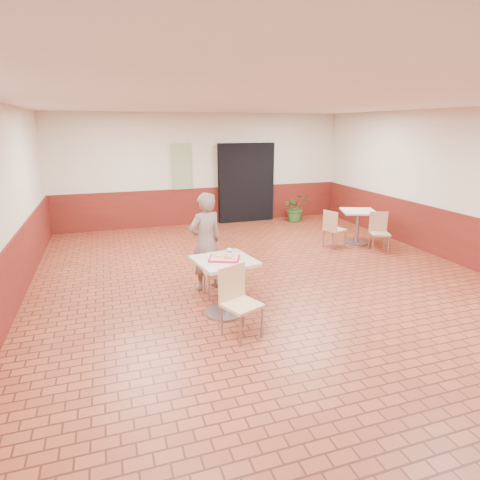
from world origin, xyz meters
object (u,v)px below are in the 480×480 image
object	(u,v)px
chair_main_back	(217,271)
second_table	(358,221)
potted_plant	(296,208)
serving_tray	(224,258)
main_table	(225,277)
chair_second_left	(333,227)
customer	(206,242)
long_john_donut	(228,257)
chair_main_front	(238,298)
paper_cup	(229,251)
ring_donut	(218,255)
chair_second_front	(379,229)

from	to	relation	value
chair_main_back	second_table	distance (m)	4.39
second_table	potted_plant	size ratio (longest dim) A/B	0.98
serving_tray	main_table	bearing A→B (deg)	0.00
chair_second_left	customer	bearing A→B (deg)	93.51
customer	potted_plant	size ratio (longest dim) A/B	2.06
serving_tray	long_john_donut	distance (m)	0.07
chair_main_back	chair_second_left	size ratio (longest dim) A/B	0.95
main_table	serving_tray	size ratio (longest dim) A/B	1.99
chair_main_front	second_table	xyz separation A→B (m)	(3.98, 3.19, 0.00)
paper_cup	chair_second_left	size ratio (longest dim) A/B	0.11
ring_donut	long_john_donut	size ratio (longest dim) A/B	0.71
serving_tray	second_table	distance (m)	4.73
second_table	chair_main_front	bearing A→B (deg)	-141.27
chair_second_front	chair_second_left	bearing A→B (deg)	171.43
long_john_donut	paper_cup	distance (m)	0.17
chair_main_front	chair_second_left	world-z (taller)	chair_main_front
chair_main_back	long_john_donut	distance (m)	0.76
serving_tray	ring_donut	world-z (taller)	ring_donut
chair_main_back	chair_second_front	xyz separation A→B (m)	(4.03, 1.35, 0.02)
chair_main_back	potted_plant	distance (m)	5.70
main_table	customer	size ratio (longest dim) A/B	0.51
long_john_donut	second_table	bearing A→B (deg)	33.49
chair_main_back	ring_donut	bearing A→B (deg)	77.43
chair_main_front	chair_second_left	size ratio (longest dim) A/B	1.10
ring_donut	chair_second_left	xyz separation A→B (m)	(3.30, 2.35, -0.41)
chair_main_front	ring_donut	size ratio (longest dim) A/B	8.79
serving_tray	customer	bearing A→B (deg)	91.46
paper_cup	potted_plant	distance (m)	6.06
chair_main_front	ring_donut	distance (m)	0.81
main_table	chair_main_back	bearing A→B (deg)	85.01
second_table	chair_second_front	size ratio (longest dim) A/B	0.92
paper_cup	chair_second_front	distance (m)	4.39
potted_plant	chair_main_back	bearing A→B (deg)	-128.50
chair_main_front	customer	bearing A→B (deg)	68.06
ring_donut	chair_second_left	distance (m)	4.07
chair_main_front	chair_second_front	world-z (taller)	chair_main_front
chair_main_front	second_table	bearing A→B (deg)	16.18
long_john_donut	second_table	distance (m)	4.72
chair_main_back	ring_donut	size ratio (longest dim) A/B	7.58
serving_tray	second_table	world-z (taller)	serving_tray
second_table	potted_plant	bearing A→B (deg)	98.46
ring_donut	chair_main_front	bearing A→B (deg)	-85.77
serving_tray	potted_plant	size ratio (longest dim) A/B	0.53
chair_second_front	potted_plant	bearing A→B (deg)	121.46
serving_tray	second_table	bearing A→B (deg)	32.78
ring_donut	long_john_donut	xyz separation A→B (m)	(0.11, -0.13, 0.00)
ring_donut	second_table	xyz separation A→B (m)	(4.03, 2.47, -0.35)
main_table	serving_tray	distance (m)	0.29
chair_second_left	serving_tray	bearing A→B (deg)	106.96
chair_main_back	potted_plant	size ratio (longest dim) A/B	1.02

